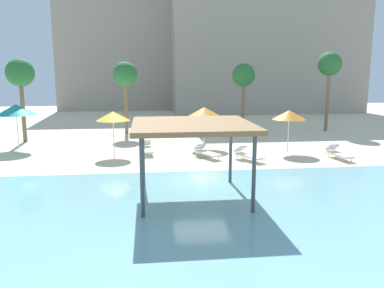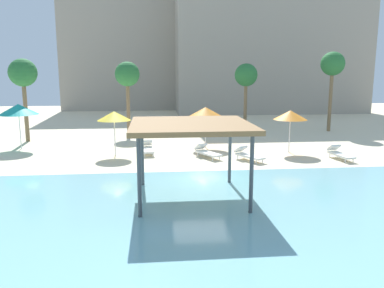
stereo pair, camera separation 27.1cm
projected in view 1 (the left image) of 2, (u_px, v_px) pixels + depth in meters
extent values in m
plane|color=beige|center=(202.00, 180.00, 17.58)|extent=(80.00, 80.00, 0.00)
cube|color=#7AB7C1|center=(224.00, 225.00, 12.45)|extent=(44.00, 13.50, 0.04)
cylinder|color=#42474C|center=(143.00, 154.00, 16.49)|extent=(0.14, 0.14, 2.77)
cylinder|color=#42474C|center=(231.00, 152.00, 16.91)|extent=(0.14, 0.14, 2.77)
cylinder|color=#42474C|center=(142.00, 178.00, 12.80)|extent=(0.14, 0.14, 2.77)
cylinder|color=#42474C|center=(254.00, 175.00, 13.22)|extent=(0.14, 0.14, 2.77)
cube|color=olive|center=(192.00, 125.00, 14.58)|extent=(4.47, 4.47, 0.18)
cylinder|color=silver|center=(114.00, 138.00, 22.67)|extent=(0.06, 0.06, 2.04)
cone|color=yellow|center=(113.00, 116.00, 22.43)|extent=(1.94, 1.94, 0.53)
cylinder|color=silver|center=(204.00, 132.00, 25.07)|extent=(0.06, 0.06, 2.00)
cone|color=orange|center=(204.00, 112.00, 24.83)|extent=(2.19, 2.19, 0.60)
cylinder|color=silver|center=(288.00, 136.00, 23.56)|extent=(0.06, 0.06, 2.00)
cone|color=orange|center=(289.00, 115.00, 23.32)|extent=(2.00, 2.00, 0.55)
cylinder|color=silver|center=(18.00, 132.00, 24.34)|extent=(0.06, 0.06, 2.18)
cone|color=teal|center=(16.00, 110.00, 24.08)|extent=(2.41, 2.41, 0.66)
cylinder|color=white|center=(262.00, 161.00, 20.96)|extent=(0.05, 0.05, 0.22)
cylinder|color=white|center=(256.00, 162.00, 20.68)|extent=(0.05, 0.05, 0.22)
cylinder|color=white|center=(243.00, 156.00, 22.10)|extent=(0.05, 0.05, 0.22)
cylinder|color=white|center=(237.00, 157.00, 21.81)|extent=(0.05, 0.05, 0.22)
cube|color=white|center=(249.00, 156.00, 21.36)|extent=(1.43, 1.86, 0.10)
cube|color=white|center=(240.00, 149.00, 21.89)|extent=(0.77, 0.74, 0.40)
cylinder|color=white|center=(219.00, 158.00, 21.65)|extent=(0.05, 0.05, 0.22)
cylinder|color=white|center=(212.00, 159.00, 21.38)|extent=(0.05, 0.05, 0.22)
cylinder|color=white|center=(203.00, 153.00, 22.81)|extent=(0.05, 0.05, 0.22)
cylinder|color=white|center=(197.00, 154.00, 22.54)|extent=(0.05, 0.05, 0.22)
cube|color=white|center=(208.00, 153.00, 22.06)|extent=(1.38, 1.87, 0.10)
cube|color=white|center=(200.00, 146.00, 22.61)|extent=(0.77, 0.73, 0.40)
cylinder|color=white|center=(152.00, 155.00, 22.40)|extent=(0.05, 0.05, 0.22)
cylinder|color=white|center=(144.00, 155.00, 22.31)|extent=(0.05, 0.05, 0.22)
cylinder|color=white|center=(150.00, 150.00, 23.79)|extent=(0.05, 0.05, 0.22)
cylinder|color=white|center=(142.00, 150.00, 23.69)|extent=(0.05, 0.05, 0.22)
cube|color=white|center=(147.00, 150.00, 23.02)|extent=(0.77, 1.85, 0.10)
cube|color=white|center=(146.00, 143.00, 23.68)|extent=(0.65, 0.56, 0.40)
cylinder|color=white|center=(352.00, 160.00, 21.13)|extent=(0.05, 0.05, 0.22)
cylinder|color=white|center=(344.00, 160.00, 21.01)|extent=(0.05, 0.05, 0.22)
cylinder|color=white|center=(336.00, 154.00, 22.50)|extent=(0.05, 0.05, 0.22)
cylinder|color=white|center=(328.00, 155.00, 22.38)|extent=(0.05, 0.05, 0.22)
cube|color=white|center=(340.00, 155.00, 21.73)|extent=(0.85, 1.87, 0.10)
cube|color=white|center=(332.00, 147.00, 22.38)|extent=(0.67, 0.59, 0.40)
cylinder|color=brown|center=(327.00, 100.00, 31.71)|extent=(0.28, 0.28, 5.09)
sphere|color=#286B33|center=(330.00, 64.00, 31.18)|extent=(1.90, 1.90, 1.90)
cylinder|color=brown|center=(243.00, 104.00, 32.96)|extent=(0.28, 0.28, 4.19)
sphere|color=#286B33|center=(244.00, 75.00, 32.51)|extent=(1.90, 1.90, 1.90)
cylinder|color=brown|center=(126.00, 106.00, 30.34)|extent=(0.28, 0.28, 4.28)
sphere|color=#286B33|center=(125.00, 74.00, 29.88)|extent=(1.90, 1.90, 1.90)
cylinder|color=brown|center=(23.00, 110.00, 26.76)|extent=(0.28, 0.28, 4.40)
sphere|color=#286B33|center=(20.00, 73.00, 26.29)|extent=(1.90, 1.90, 1.90)
cube|color=#9E9384|center=(147.00, 50.00, 52.10)|extent=(22.22, 10.05, 15.36)
cube|color=#9E9384|center=(262.00, 41.00, 48.09)|extent=(22.26, 11.50, 16.97)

